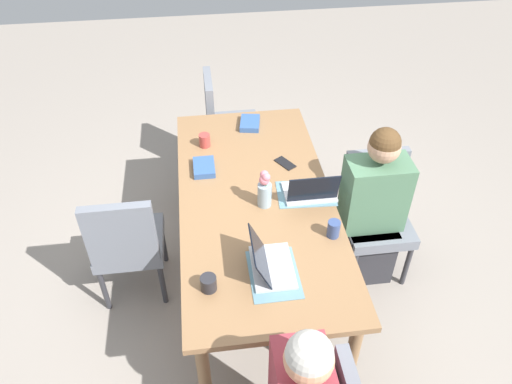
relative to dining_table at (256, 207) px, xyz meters
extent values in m
plane|color=gray|center=(0.00, 0.00, -0.67)|extent=(10.00, 10.00, 0.00)
cube|color=olive|center=(0.00, 0.00, 0.06)|extent=(2.03, 0.95, 0.04)
cylinder|color=olive|center=(-0.93, -0.40, -0.32)|extent=(0.07, 0.07, 0.70)
cylinder|color=olive|center=(0.93, -0.40, -0.32)|extent=(0.07, 0.07, 0.70)
cylinder|color=olive|center=(-0.93, 0.40, -0.32)|extent=(0.07, 0.07, 0.70)
cylinder|color=olive|center=(0.93, 0.40, -0.32)|extent=(0.07, 0.07, 0.70)
sphere|color=tan|center=(-1.32, -0.03, 0.40)|extent=(0.20, 0.20, 0.20)
sphere|color=beige|center=(-1.32, -0.03, 0.43)|extent=(0.19, 0.19, 0.19)
cube|color=slate|center=(-0.01, -0.83, -0.26)|extent=(0.44, 0.44, 0.08)
cube|color=slate|center=(0.18, -0.83, 0.01)|extent=(0.06, 0.42, 0.45)
cylinder|color=#333338|center=(-0.20, -1.02, -0.48)|extent=(0.04, 0.04, 0.37)
cylinder|color=#333338|center=(-0.20, -0.64, -0.48)|extent=(0.04, 0.04, 0.37)
cylinder|color=#333338|center=(0.18, -1.02, -0.48)|extent=(0.04, 0.04, 0.37)
cylinder|color=#333338|center=(0.18, -0.64, -0.48)|extent=(0.04, 0.04, 0.37)
cube|color=#2D2D33|center=(-0.01, -0.77, -0.44)|extent=(0.36, 0.34, 0.45)
cube|color=#4C7556|center=(-0.01, -0.77, 0.03)|extent=(0.24, 0.40, 0.50)
sphere|color=tan|center=(-0.01, -0.77, 0.40)|extent=(0.20, 0.20, 0.20)
sphere|color=#51381E|center=(-0.01, -0.77, 0.43)|extent=(0.19, 0.19, 0.19)
cube|color=slate|center=(1.31, 0.03, -0.26)|extent=(0.44, 0.44, 0.08)
cube|color=slate|center=(1.31, 0.22, 0.01)|extent=(0.42, 0.06, 0.45)
cylinder|color=#333338|center=(1.50, -0.16, -0.48)|extent=(0.04, 0.04, 0.37)
cylinder|color=#333338|center=(1.12, -0.16, -0.48)|extent=(0.04, 0.04, 0.37)
cylinder|color=#333338|center=(1.50, 0.22, -0.48)|extent=(0.04, 0.04, 0.37)
cylinder|color=#333338|center=(1.12, 0.22, -0.48)|extent=(0.04, 0.04, 0.37)
cube|color=slate|center=(0.05, 0.83, -0.26)|extent=(0.44, 0.44, 0.08)
cube|color=slate|center=(-0.14, 0.83, 0.01)|extent=(0.06, 0.42, 0.45)
cylinder|color=#333338|center=(0.24, 1.02, -0.48)|extent=(0.04, 0.04, 0.37)
cylinder|color=#333338|center=(0.24, 0.64, -0.48)|extent=(0.04, 0.04, 0.37)
cylinder|color=#333338|center=(-0.14, 1.02, -0.48)|extent=(0.04, 0.04, 0.37)
cylinder|color=#333338|center=(-0.14, 0.64, -0.48)|extent=(0.04, 0.04, 0.37)
cylinder|color=#8EA8B7|center=(-0.07, -0.04, 0.15)|extent=(0.09, 0.09, 0.16)
sphere|color=#DB7584|center=(-0.05, -0.04, 0.30)|extent=(0.05, 0.05, 0.05)
cylinder|color=#477A3D|center=(-0.05, -0.04, 0.26)|extent=(0.01, 0.01, 0.07)
sphere|color=#DB7584|center=(-0.07, -0.04, 0.27)|extent=(0.06, 0.06, 0.06)
cylinder|color=#477A3D|center=(-0.07, -0.04, 0.25)|extent=(0.01, 0.01, 0.04)
sphere|color=#DB7584|center=(-0.07, -0.05, 0.30)|extent=(0.05, 0.05, 0.05)
cylinder|color=#477A3D|center=(-0.07, -0.05, 0.26)|extent=(0.01, 0.01, 0.06)
cube|color=slate|center=(-0.62, -0.01, 0.08)|extent=(0.36, 0.26, 0.00)
cube|color=slate|center=(0.00, -0.32, 0.08)|extent=(0.28, 0.37, 0.00)
cube|color=silver|center=(-0.58, -0.01, 0.09)|extent=(0.32, 0.22, 0.02)
cube|color=black|center=(-0.58, 0.06, 0.19)|extent=(0.31, 0.09, 0.19)
cube|color=silver|center=(0.00, -0.34, 0.09)|extent=(0.22, 0.32, 0.02)
cube|color=black|center=(-0.10, -0.34, 0.19)|extent=(0.04, 0.31, 0.20)
cylinder|color=#232328|center=(-0.67, 0.33, 0.12)|extent=(0.08, 0.08, 0.08)
cylinder|color=#AD3D38|center=(0.60, 0.28, 0.12)|extent=(0.08, 0.08, 0.09)
cylinder|color=#33477A|center=(-0.38, -0.39, 0.13)|extent=(0.07, 0.07, 0.11)
cube|color=#335693|center=(0.82, -0.06, 0.10)|extent=(0.22, 0.17, 0.04)
cube|color=#335693|center=(0.33, 0.31, 0.10)|extent=(0.20, 0.14, 0.04)
cube|color=black|center=(0.32, -0.24, 0.08)|extent=(0.17, 0.14, 0.01)
camera|label=1|loc=(-2.30, 0.30, 2.12)|focal=34.85mm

